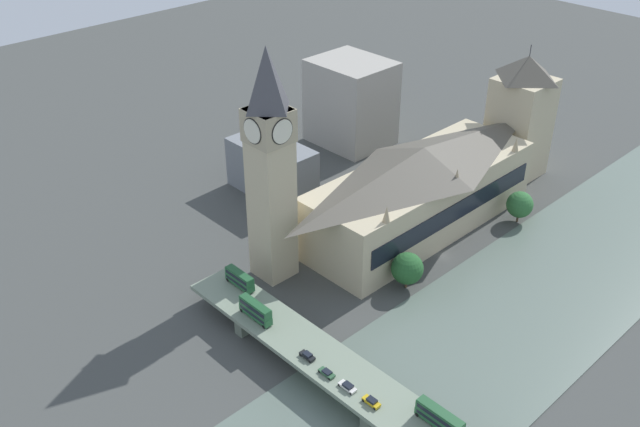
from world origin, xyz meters
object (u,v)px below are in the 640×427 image
object	(u,v)px
victoria_tower	(520,117)
car_northbound_mid	(307,356)
car_southbound_lead	(371,401)
car_northbound_tail	(327,373)
double_decker_bus_lead	(240,279)
double_decker_bus_mid	(440,418)
double_decker_bus_rear	(255,310)
road_bridge	(382,404)
parliament_hall	(421,189)
clock_tower	(270,162)
car_northbound_lead	(348,386)

from	to	relation	value
victoria_tower	car_northbound_mid	xyz separation A→B (m)	(-26.22, 129.87, -15.61)
car_northbound_mid	car_southbound_lead	xyz separation A→B (m)	(-21.01, -0.24, 0.01)
car_southbound_lead	car_northbound_tail	bearing A→B (deg)	3.50
double_decker_bus_lead	double_decker_bus_mid	bearing A→B (deg)	179.94
car_northbound_mid	double_decker_bus_rear	bearing A→B (deg)	-1.45
car_northbound_mid	car_southbound_lead	world-z (taller)	car_southbound_lead
double_decker_bus_rear	victoria_tower	bearing A→B (deg)	-87.41
road_bridge	double_decker_bus_lead	xyz separation A→B (m)	(56.07, -3.17, 3.86)
road_bridge	car_northbound_tail	world-z (taller)	car_northbound_tail
victoria_tower	double_decker_bus_mid	size ratio (longest dim) A/B	4.17
double_decker_bus_mid	double_decker_bus_rear	xyz separation A→B (m)	(55.96, 5.56, 0.22)
victoria_tower	car_southbound_lead	bearing A→B (deg)	110.02
parliament_hall	victoria_tower	size ratio (longest dim) A/B	1.71
clock_tower	road_bridge	world-z (taller)	clock_tower
double_decker_bus_mid	car_northbound_lead	distance (m)	22.63
victoria_tower	car_northbound_lead	size ratio (longest dim) A/B	10.66
victoria_tower	road_bridge	size ratio (longest dim) A/B	0.38
road_bridge	double_decker_bus_rear	bearing A→B (deg)	3.33
double_decker_bus_lead	car_northbound_lead	distance (m)	48.54
car_northbound_mid	car_southbound_lead	bearing A→B (deg)	-179.36
victoria_tower	car_northbound_tail	size ratio (longest dim) A/B	11.47
victoria_tower	double_decker_bus_rear	distance (m)	130.20
clock_tower	car_northbound_tail	distance (m)	60.50
car_northbound_mid	car_northbound_tail	xyz separation A→B (m)	(-7.40, 0.60, -0.11)
victoria_tower	double_decker_bus_lead	xyz separation A→B (m)	(7.90, 123.72, -13.75)
road_bridge	car_northbound_mid	bearing A→B (deg)	7.73
double_decker_bus_rear	car_northbound_lead	distance (m)	34.39
car_northbound_mid	car_northbound_tail	bearing A→B (deg)	175.38
clock_tower	car_northbound_tail	xyz separation A→B (m)	(-46.80, 23.57, -30.23)
victoria_tower	car_northbound_mid	world-z (taller)	victoria_tower
clock_tower	parliament_hall	bearing A→B (deg)	-104.42
car_northbound_mid	clock_tower	bearing A→B (deg)	-30.24
clock_tower	car_northbound_lead	size ratio (longest dim) A/B	15.09
parliament_hall	double_decker_bus_mid	distance (m)	92.29
car_northbound_tail	parliament_hall	bearing A→B (deg)	-65.89
car_northbound_mid	road_bridge	bearing A→B (deg)	-172.27
parliament_hall	car_southbound_lead	size ratio (longest dim) A/B	18.91
car_northbound_mid	double_decker_bus_mid	bearing A→B (deg)	-170.32
parliament_hall	car_northbound_tail	distance (m)	82.52
clock_tower	double_decker_bus_lead	xyz separation A→B (m)	(-5.28, 16.83, -28.26)
car_northbound_mid	car_southbound_lead	distance (m)	21.01
car_northbound_lead	car_northbound_tail	world-z (taller)	car_northbound_lead
victoria_tower	car_northbound_tail	xyz separation A→B (m)	(-33.62, 130.47, -15.72)
car_northbound_mid	car_northbound_tail	distance (m)	7.43
clock_tower	road_bridge	bearing A→B (deg)	161.95
parliament_hall	double_decker_bus_rear	distance (m)	74.32
car_northbound_lead	car_southbound_lead	size ratio (longest dim) A/B	1.04
clock_tower	car_southbound_lead	size ratio (longest dim) A/B	15.70
double_decker_bus_mid	car_northbound_mid	size ratio (longest dim) A/B	2.79
double_decker_bus_lead	car_northbound_tail	distance (m)	42.12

